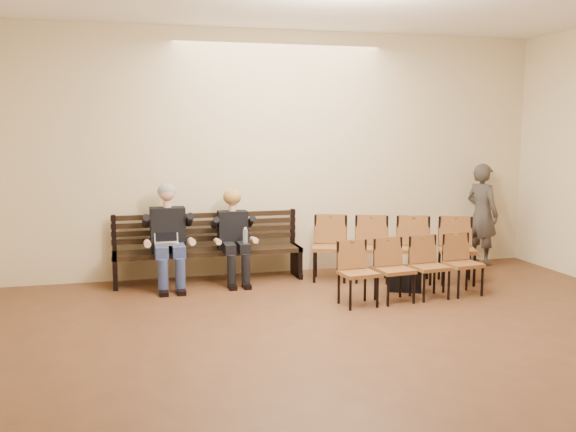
# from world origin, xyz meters

# --- Properties ---
(ground) EXTENTS (10.00, 10.00, 0.00)m
(ground) POSITION_xyz_m (0.00, 0.00, 0.00)
(ground) COLOR brown
(ground) RESTS_ON ground
(room_walls) EXTENTS (8.02, 10.01, 3.51)m
(room_walls) POSITION_xyz_m (0.00, 0.79, 2.54)
(room_walls) COLOR beige
(room_walls) RESTS_ON ground
(bench) EXTENTS (2.60, 0.90, 0.45)m
(bench) POSITION_xyz_m (-1.10, 4.65, 0.23)
(bench) COLOR black
(bench) RESTS_ON ground
(seated_man) EXTENTS (0.57, 0.80, 1.38)m
(seated_man) POSITION_xyz_m (-1.65, 4.53, 0.69)
(seated_man) COLOR black
(seated_man) RESTS_ON ground
(seated_woman) EXTENTS (0.50, 0.69, 1.16)m
(seated_woman) POSITION_xyz_m (-0.76, 4.53, 0.58)
(seated_woman) COLOR black
(seated_woman) RESTS_ON ground
(laptop) EXTENTS (0.35, 0.29, 0.23)m
(laptop) POSITION_xyz_m (-1.68, 4.36, 0.56)
(laptop) COLOR silver
(laptop) RESTS_ON bench
(water_bottle) EXTENTS (0.07, 0.07, 0.22)m
(water_bottle) POSITION_xyz_m (-0.64, 4.32, 0.56)
(water_bottle) COLOR silver
(water_bottle) RESTS_ON bench
(bag) EXTENTS (0.50, 0.43, 0.31)m
(bag) POSITION_xyz_m (1.33, 3.49, 0.15)
(bag) COLOR black
(bag) RESTS_ON ground
(passerby) EXTENTS (0.62, 0.77, 1.81)m
(passerby) POSITION_xyz_m (3.20, 4.75, 0.90)
(passerby) COLOR #3A342F
(passerby) RESTS_ON ground
(chair_row_front) EXTENTS (2.25, 1.24, 0.91)m
(chair_row_front) POSITION_xyz_m (1.37, 4.00, 0.46)
(chair_row_front) COLOR brown
(chair_row_front) RESTS_ON ground
(chair_row_back) EXTENTS (1.94, 0.62, 0.78)m
(chair_row_back) POSITION_xyz_m (1.21, 3.04, 0.39)
(chair_row_back) COLOR brown
(chair_row_back) RESTS_ON ground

